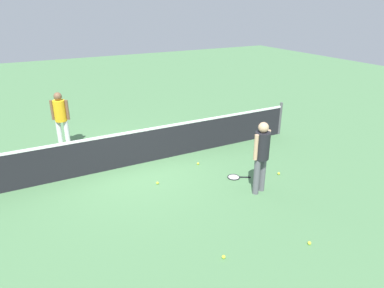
{
  "coord_description": "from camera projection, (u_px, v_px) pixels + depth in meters",
  "views": [
    {
      "loc": [
        -2.57,
        -8.16,
        4.1
      ],
      "look_at": [
        1.02,
        -1.35,
        0.9
      ],
      "focal_mm": 32.31,
      "sensor_mm": 36.0,
      "label": 1
    }
  ],
  "objects": [
    {
      "name": "tennis_racket_far_player",
      "position": [
        59.0,
        159.0,
        9.64
      ],
      "size": [
        0.33,
        0.59,
        0.03
      ],
      "color": "blue",
      "rests_on": "ground_plane"
    },
    {
      "name": "tennis_ball_midcourt",
      "position": [
        309.0,
        243.0,
        6.27
      ],
      "size": [
        0.07,
        0.07,
        0.07
      ],
      "primitive_type": "sphere",
      "color": "#C6E033",
      "rests_on": "ground_plane"
    },
    {
      "name": "tennis_ball_by_net",
      "position": [
        279.0,
        173.0,
        8.79
      ],
      "size": [
        0.07,
        0.07,
        0.07
      ],
      "primitive_type": "sphere",
      "color": "#C6E033",
      "rests_on": "ground_plane"
    },
    {
      "name": "tennis_ball_near_player",
      "position": [
        198.0,
        164.0,
        9.32
      ],
      "size": [
        0.07,
        0.07,
        0.07
      ],
      "primitive_type": "sphere",
      "color": "#C6E033",
      "rests_on": "ground_plane"
    },
    {
      "name": "tennis_racket_near_player",
      "position": [
        235.0,
        177.0,
        8.65
      ],
      "size": [
        0.59,
        0.44,
        0.03
      ],
      "color": "black",
      "rests_on": "ground_plane"
    },
    {
      "name": "court_net",
      "position": [
        134.0,
        147.0,
        9.15
      ],
      "size": [
        10.09,
        0.09,
        1.07
      ],
      "color": "#4C4C51",
      "rests_on": "ground_plane"
    },
    {
      "name": "player_near_side",
      "position": [
        261.0,
        152.0,
        7.63
      ],
      "size": [
        0.53,
        0.41,
        1.7
      ],
      "color": "#595960",
      "rests_on": "ground_plane"
    },
    {
      "name": "ground_plane",
      "position": [
        135.0,
        164.0,
        9.35
      ],
      "size": [
        40.0,
        40.0,
        0.0
      ],
      "primitive_type": "plane",
      "color": "#4C7A4C"
    },
    {
      "name": "player_far_side",
      "position": [
        61.0,
        116.0,
        10.04
      ],
      "size": [
        0.51,
        0.45,
        1.7
      ],
      "color": "white",
      "rests_on": "ground_plane"
    },
    {
      "name": "tennis_ball_stray_left",
      "position": [
        224.0,
        257.0,
        5.93
      ],
      "size": [
        0.07,
        0.07,
        0.07
      ],
      "primitive_type": "sphere",
      "color": "#C6E033",
      "rests_on": "ground_plane"
    },
    {
      "name": "tennis_ball_baseline",
      "position": [
        157.0,
        183.0,
        8.33
      ],
      "size": [
        0.07,
        0.07,
        0.07
      ],
      "primitive_type": "sphere",
      "color": "#C6E033",
      "rests_on": "ground_plane"
    }
  ]
}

